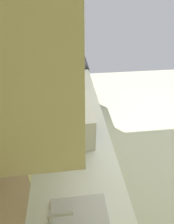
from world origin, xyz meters
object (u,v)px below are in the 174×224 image
(oven_range, at_px, (69,86))
(bowl, at_px, (76,97))
(microwave, at_px, (70,120))
(kettle, at_px, (74,78))

(oven_range, bearing_deg, bowl, -177.25)
(bowl, bearing_deg, oven_range, 2.75)
(oven_range, bearing_deg, microwave, 178.97)
(oven_range, xyz_separation_m, kettle, (-0.78, -0.06, 0.51))
(oven_range, distance_m, kettle, 0.93)
(microwave, relative_size, kettle, 2.59)
(microwave, bearing_deg, bowl, -8.84)
(oven_range, distance_m, bowl, 1.32)
(oven_range, height_order, bowl, oven_range)
(oven_range, bearing_deg, kettle, -175.67)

